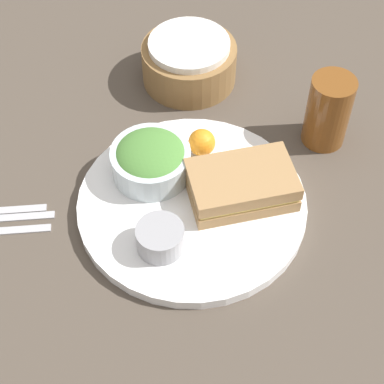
{
  "coord_description": "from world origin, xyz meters",
  "views": [
    {
      "loc": [
        -0.04,
        -0.55,
        0.74
      ],
      "look_at": [
        0.0,
        0.0,
        0.04
      ],
      "focal_mm": 60.0,
      "sensor_mm": 36.0,
      "label": 1
    }
  ],
  "objects_px": {
    "dressing_cup": "(160,238)",
    "drink_glass": "(328,111)",
    "salad_bowl": "(151,159)",
    "sandwich": "(242,185)",
    "plate": "(192,204)",
    "bread_basket": "(189,61)"
  },
  "relations": [
    {
      "from": "dressing_cup",
      "to": "drink_glass",
      "type": "distance_m",
      "value": 0.33
    },
    {
      "from": "salad_bowl",
      "to": "drink_glass",
      "type": "bearing_deg",
      "value": 13.59
    },
    {
      "from": "sandwich",
      "to": "drink_glass",
      "type": "xyz_separation_m",
      "value": [
        0.14,
        0.12,
        0.02
      ]
    },
    {
      "from": "plate",
      "to": "sandwich",
      "type": "distance_m",
      "value": 0.08
    },
    {
      "from": "plate",
      "to": "salad_bowl",
      "type": "distance_m",
      "value": 0.09
    },
    {
      "from": "salad_bowl",
      "to": "drink_glass",
      "type": "relative_size",
      "value": 0.99
    },
    {
      "from": "sandwich",
      "to": "drink_glass",
      "type": "relative_size",
      "value": 1.36
    },
    {
      "from": "plate",
      "to": "bread_basket",
      "type": "relative_size",
      "value": 2.08
    },
    {
      "from": "drink_glass",
      "to": "bread_basket",
      "type": "bearing_deg",
      "value": 142.32
    },
    {
      "from": "sandwich",
      "to": "dressing_cup",
      "type": "relative_size",
      "value": 2.45
    },
    {
      "from": "sandwich",
      "to": "bread_basket",
      "type": "relative_size",
      "value": 1.01
    },
    {
      "from": "drink_glass",
      "to": "plate",
      "type": "bearing_deg",
      "value": -150.17
    },
    {
      "from": "plate",
      "to": "sandwich",
      "type": "relative_size",
      "value": 2.05
    },
    {
      "from": "salad_bowl",
      "to": "dressing_cup",
      "type": "xyz_separation_m",
      "value": [
        0.01,
        -0.13,
        -0.01
      ]
    },
    {
      "from": "salad_bowl",
      "to": "dressing_cup",
      "type": "relative_size",
      "value": 1.79
    },
    {
      "from": "dressing_cup",
      "to": "drink_glass",
      "type": "bearing_deg",
      "value": 36.87
    },
    {
      "from": "plate",
      "to": "bread_basket",
      "type": "xyz_separation_m",
      "value": [
        0.02,
        0.28,
        0.03
      ]
    },
    {
      "from": "drink_glass",
      "to": "dressing_cup",
      "type": "bearing_deg",
      "value": -143.13
    },
    {
      "from": "plate",
      "to": "drink_glass",
      "type": "distance_m",
      "value": 0.25
    },
    {
      "from": "salad_bowl",
      "to": "bread_basket",
      "type": "relative_size",
      "value": 0.74
    },
    {
      "from": "salad_bowl",
      "to": "drink_glass",
      "type": "height_order",
      "value": "drink_glass"
    },
    {
      "from": "salad_bowl",
      "to": "bread_basket",
      "type": "height_order",
      "value": "bread_basket"
    }
  ]
}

